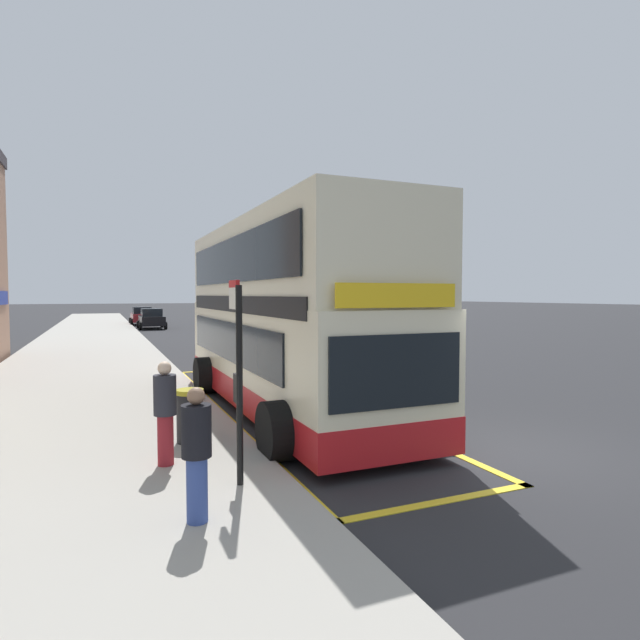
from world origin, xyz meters
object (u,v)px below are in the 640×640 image
Objects in this scene: pedestrian_waiting_near_sign at (197,450)px; litter_bin at (190,415)px; double_decker_bus at (285,323)px; bus_stop_sign at (238,365)px; parked_car_black_distant at (152,319)px; parked_car_silver_behind at (298,332)px; pedestrian_further_back at (165,409)px; parked_car_maroon_ahead at (142,316)px.

pedestrian_waiting_near_sign is 1.66× the size of litter_bin.
double_decker_bus is 6.51m from pedestrian_waiting_near_sign.
bus_stop_sign reaches higher than parked_car_black_distant.
parked_car_silver_behind is at bearing -71.92° from parked_car_black_distant.
bus_stop_sign is 1.80× the size of pedestrian_waiting_near_sign.
pedestrian_waiting_near_sign is 3.32m from litter_bin.
parked_car_silver_behind is 18.47m from pedestrian_further_back.
bus_stop_sign is 0.66× the size of parked_car_maroon_ahead.
parked_car_black_distant is 1.00× the size of parked_car_silver_behind.
parked_car_maroon_ahead is at bearing 94.45° from parked_car_black_distant.
litter_bin is at bearing 85.83° from parked_car_maroon_ahead.
pedestrian_waiting_near_sign is (-3.04, -5.66, -1.09)m from double_decker_bus.
double_decker_bus is at bearing 42.56° from litter_bin.
parked_car_black_distant is (-0.25, 31.58, -1.26)m from double_decker_bus.
parked_car_silver_behind is (5.82, -24.63, 0.00)m from parked_car_maroon_ahead.
pedestrian_waiting_near_sign is at bearing 65.45° from parked_car_silver_behind.
parked_car_black_distant is 4.51× the size of litter_bin.
double_decker_bus is 6.50× the size of pedestrian_waiting_near_sign.
bus_stop_sign is 0.66× the size of parked_car_black_distant.
pedestrian_further_back is at bearing 92.63° from pedestrian_waiting_near_sign.
parked_car_silver_behind is (5.27, 12.96, -1.26)m from double_decker_bus.
double_decker_bus is at bearing 63.67° from bus_stop_sign.
parked_car_black_distant and parked_car_silver_behind have the same top height.
litter_bin is at bearing -92.39° from parked_car_black_distant.
double_decker_bus is 31.61m from parked_car_black_distant.
parked_car_silver_behind is 4.51× the size of litter_bin.
litter_bin is (-0.30, 2.26, -1.16)m from bus_stop_sign.
parked_car_maroon_ahead is (-0.56, 37.59, -1.26)m from double_decker_bus.
parked_car_maroon_ahead is 40.03m from litter_bin.
bus_stop_sign is at bearing 53.91° from pedestrian_waiting_near_sign.
parked_car_maroon_ahead is 43.32m from pedestrian_waiting_near_sign.
parked_car_silver_behind is 2.65× the size of pedestrian_further_back.
litter_bin is at bearing 62.35° from parked_car_silver_behind.
pedestrian_further_back is at bearing 125.88° from bus_stop_sign.
litter_bin is (-7.87, -15.35, -0.19)m from parked_car_silver_behind.
double_decker_bus is 37.61m from parked_car_maroon_ahead.
parked_car_silver_behind is at bearing 67.88° from double_decker_bus.
pedestrian_waiting_near_sign is (-0.74, -1.01, -0.80)m from bus_stop_sign.
bus_stop_sign is at bearing -54.12° from pedestrian_further_back.
parked_car_black_distant is at bearing 91.64° from parked_car_maroon_ahead.
pedestrian_further_back is (-0.84, 1.16, -0.77)m from bus_stop_sign.
double_decker_bus is at bearing 61.77° from pedestrian_waiting_near_sign.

